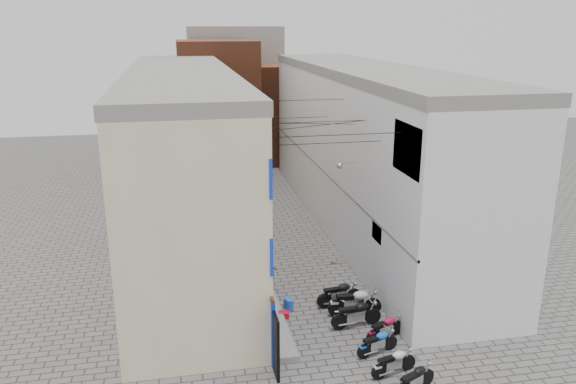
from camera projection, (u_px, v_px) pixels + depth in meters
ground at (344, 357)px, 19.60m from camera, size 90.00×90.00×0.00m
plinth at (242, 230)px, 31.39m from camera, size 0.90×26.00×0.25m
building_left at (185, 156)px, 29.53m from camera, size 5.10×27.00×9.00m
building_right at (365, 148)px, 31.45m from camera, size 5.94×26.00×9.00m
building_far_brick_left at (218, 106)px, 44.09m from camera, size 6.00×6.00×10.00m
building_far_brick_right at (276, 113)px, 47.19m from camera, size 5.00×6.00×8.00m
building_far_concrete at (235, 91)px, 49.96m from camera, size 8.00×5.00×11.00m
far_shopfront at (249, 160)px, 42.92m from camera, size 2.00×0.30×2.40m
overhead_wires at (299, 120)px, 24.73m from camera, size 5.80×13.02×1.32m
motorcycle_a at (415, 378)px, 17.62m from camera, size 1.80×1.26×1.01m
motorcycle_b at (394, 361)px, 18.51m from camera, size 1.81×0.96×1.00m
motorcycle_c at (378, 341)px, 19.68m from camera, size 1.78×1.02×0.98m
motorcycle_d at (385, 327)px, 20.60m from camera, size 1.82×1.16×1.01m
motorcycle_e at (356, 313)px, 21.44m from camera, size 2.09×0.85×1.18m
motorcycle_f at (355, 301)px, 22.29m from camera, size 2.23×0.87×1.26m
motorcycle_g at (339, 293)px, 23.10m from camera, size 2.03×0.91×1.13m
person_a at (271, 271)px, 23.89m from camera, size 0.43×0.62×1.63m
person_b at (269, 267)px, 24.27m from camera, size 0.64×0.81×1.65m
water_jug_near at (290, 305)px, 22.76m from camera, size 0.34×0.34×0.47m
water_jug_far at (287, 303)px, 22.93m from camera, size 0.35×0.35×0.47m
red_crate at (284, 315)px, 22.21m from camera, size 0.48×0.41×0.26m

